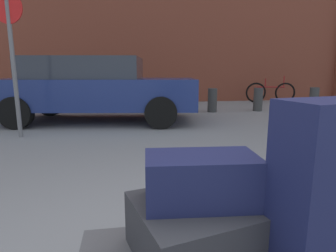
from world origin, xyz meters
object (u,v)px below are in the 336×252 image
at_px(bicycle_leaning, 270,92).
at_px(bollard_kerb_far, 314,99).
at_px(suitcase_charcoal_front_right, 200,228).
at_px(duffel_bag_navy_topmost_pile, 201,179).
at_px(no_parking_sign, 12,50).
at_px(parked_car, 95,88).
at_px(bollard_kerb_mid, 258,99).
at_px(suitcase_navy_front_left, 323,194).
at_px(bollard_kerb_near, 212,100).

height_order(bicycle_leaning, bollard_kerb_far, bicycle_leaning).
height_order(suitcase_charcoal_front_right, duffel_bag_navy_topmost_pile, duffel_bag_navy_topmost_pile).
bearing_deg(no_parking_sign, duffel_bag_navy_topmost_pile, -62.61).
bearing_deg(duffel_bag_navy_topmost_pile, no_parking_sign, 121.94).
bearing_deg(bollard_kerb_far, parked_car, -170.52).
relative_size(suitcase_charcoal_front_right, bollard_kerb_mid, 0.82).
bearing_deg(no_parking_sign, parked_car, 50.13).
bearing_deg(suitcase_navy_front_left, suitcase_charcoal_front_right, 142.37).
height_order(bollard_kerb_far, no_parking_sign, no_parking_sign).
bearing_deg(suitcase_charcoal_front_right, duffel_bag_navy_topmost_pile, 0.00).
height_order(suitcase_charcoal_front_right, bollard_kerb_mid, bollard_kerb_mid).
bearing_deg(bicycle_leaning, duffel_bag_navy_topmost_pile, -120.45).
bearing_deg(suitcase_navy_front_left, duffel_bag_navy_topmost_pile, 142.37).
height_order(bollard_kerb_near, no_parking_sign, no_parking_sign).
xyz_separation_m(suitcase_charcoal_front_right, parked_car, (-0.93, 5.42, 0.30)).
bearing_deg(bollard_kerb_near, duffel_bag_navy_topmost_pile, -108.31).
xyz_separation_m(duffel_bag_navy_topmost_pile, bollard_kerb_near, (2.14, 6.45, -0.36)).
bearing_deg(suitcase_charcoal_front_right, bollard_kerb_mid, 47.68).
relative_size(suitcase_navy_front_left, parked_car, 0.15).
distance_m(bicycle_leaning, bollard_kerb_far, 1.99).
height_order(suitcase_navy_front_left, duffel_bag_navy_topmost_pile, suitcase_navy_front_left).
distance_m(suitcase_charcoal_front_right, bollard_kerb_far, 8.32).
bearing_deg(suitcase_charcoal_front_right, parked_car, 85.84).
relative_size(suitcase_charcoal_front_right, bicycle_leaning, 0.31).
xyz_separation_m(suitcase_navy_front_left, bollard_kerb_mid, (3.10, 6.66, -0.36)).
height_order(duffel_bag_navy_topmost_pile, parked_car, parked_car).
relative_size(duffel_bag_navy_topmost_pile, bicycle_leaning, 0.26).
bearing_deg(bollard_kerb_far, bicycle_leaning, 98.85).
bearing_deg(suitcase_navy_front_left, parked_car, 93.48).
bearing_deg(duffel_bag_navy_topmost_pile, bollard_kerb_mid, 66.14).
distance_m(duffel_bag_navy_topmost_pile, parked_car, 5.50).
distance_m(bollard_kerb_far, no_parking_sign, 7.81).
xyz_separation_m(suitcase_charcoal_front_right, suitcase_navy_front_left, (0.40, -0.21, 0.22)).
relative_size(suitcase_navy_front_left, bollard_kerb_far, 1.05).
distance_m(suitcase_navy_front_left, duffel_bag_navy_topmost_pile, 0.45).
bearing_deg(bollard_kerb_far, suitcase_charcoal_front_right, -129.14).
distance_m(duffel_bag_navy_topmost_pile, no_parking_sign, 4.61).
xyz_separation_m(bollard_kerb_mid, bollard_kerb_far, (1.76, 0.00, 0.00)).
xyz_separation_m(duffel_bag_navy_topmost_pile, parked_car, (-0.93, 5.42, 0.08)).
bearing_deg(parked_car, bicycle_leaning, 26.99).
relative_size(bicycle_leaning, bollard_kerb_near, 2.65).
bearing_deg(bollard_kerb_near, suitcase_charcoal_front_right, -108.31).
bearing_deg(bicycle_leaning, suitcase_charcoal_front_right, -120.45).
relative_size(bicycle_leaning, bollard_kerb_mid, 2.65).
relative_size(suitcase_navy_front_left, no_parking_sign, 0.29).
xyz_separation_m(bicycle_leaning, bollard_kerb_mid, (-1.45, -1.96, -0.05)).
bearing_deg(parked_car, suitcase_charcoal_front_right, -80.25).
bearing_deg(duffel_bag_navy_topmost_pile, parked_car, 104.30).
height_order(suitcase_charcoal_front_right, no_parking_sign, no_parking_sign).
distance_m(bicycle_leaning, bollard_kerb_mid, 2.44).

